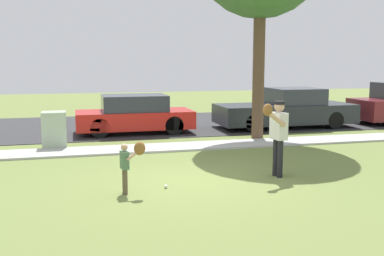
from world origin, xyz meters
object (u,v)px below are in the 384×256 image
at_px(baseball, 166,186).
at_px(utility_cabinet, 54,130).
at_px(person_adult, 277,130).
at_px(parked_pickup_dark, 287,110).
at_px(person_child, 129,160).
at_px(parked_hatchback_red, 134,115).

xyz_separation_m(baseball, utility_cabinet, (-2.31, 4.93, 0.50)).
distance_m(person_adult, utility_cabinet, 6.71).
bearing_deg(parked_pickup_dark, baseball, 49.20).
distance_m(baseball, parked_pickup_dark, 9.30).
bearing_deg(person_adult, person_child, 0.40).
bearing_deg(utility_cabinet, person_child, -72.98).
height_order(baseball, utility_cabinet, utility_cabinet).
bearing_deg(person_adult, parked_hatchback_red, -79.85).
relative_size(person_adult, parked_pickup_dark, 0.32).
relative_size(person_child, parked_pickup_dark, 0.20).
bearing_deg(parked_hatchback_red, person_child, 81.92).
height_order(baseball, parked_pickup_dark, parked_pickup_dark).
bearing_deg(utility_cabinet, person_adult, -43.84).
bearing_deg(parked_pickup_dark, utility_cabinet, 14.07).
relative_size(person_child, utility_cabinet, 0.96).
bearing_deg(person_adult, utility_cabinet, -51.90).
relative_size(person_adult, person_child, 1.63).
height_order(person_adult, utility_cabinet, person_adult).
relative_size(baseball, parked_hatchback_red, 0.02).
distance_m(utility_cabinet, parked_pickup_dark, 8.63).
bearing_deg(person_adult, parked_pickup_dark, -125.81).
bearing_deg(baseball, utility_cabinet, 115.12).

